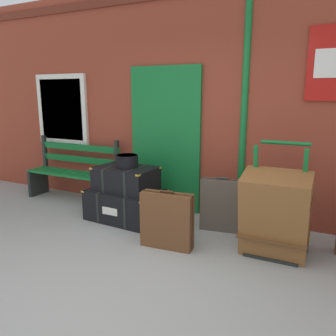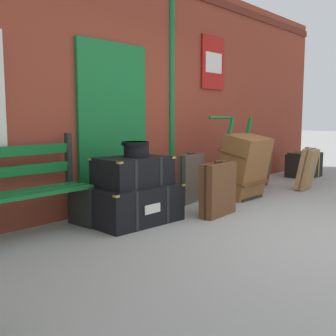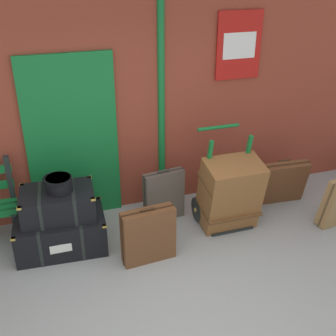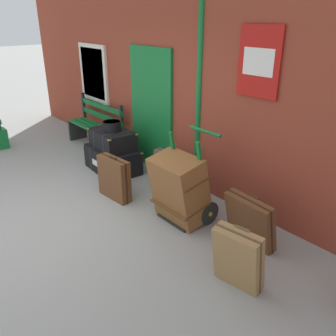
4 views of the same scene
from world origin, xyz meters
name	(u,v)px [view 2 (image 2 of 4)]	position (x,y,z in m)	size (l,w,h in m)	color
ground_plane	(318,236)	(0.00, 0.00, 0.00)	(60.00, 60.00, 0.00)	gray
brick_facade	(134,86)	(-0.03, 2.60, 1.60)	(10.40, 0.35, 3.20)	brown
platform_bench	(12,195)	(-2.10, 2.16, 0.44)	(1.60, 0.43, 1.01)	#146B2D
steamer_trunk_base	(134,204)	(-0.85, 1.77, 0.21)	(1.05, 0.71, 0.43)	black
steamer_trunk_middle	(133,171)	(-0.84, 1.79, 0.58)	(0.85, 0.61, 0.33)	black
round_hatbox	(136,148)	(-0.80, 1.78, 0.84)	(0.31, 0.30, 0.17)	black
porters_trolley	(233,179)	(1.17, 1.74, 0.27)	(0.71, 0.61, 1.20)	black
large_brown_trunk	(244,166)	(1.17, 1.56, 0.47)	(0.70, 0.60, 0.95)	brown
suitcase_charcoal	(257,169)	(2.10, 1.86, 0.31)	(0.67, 0.32, 0.65)	brown
suitcase_tan	(218,189)	(0.05, 1.25, 0.32)	(0.60, 0.22, 0.68)	brown
suitcase_umber	(191,178)	(0.46, 1.98, 0.34)	(0.54, 0.20, 0.71)	#51473D
suitcase_caramel	(307,169)	(2.50, 1.17, 0.34)	(0.53, 0.36, 0.70)	olive
corner_trunk	(304,165)	(3.85, 1.79, 0.24)	(0.70, 0.51, 0.49)	black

